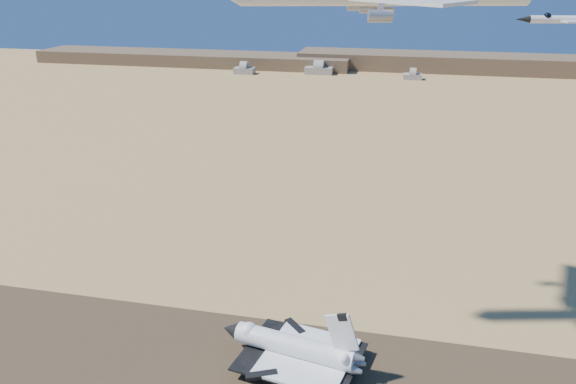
# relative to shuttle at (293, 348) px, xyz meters

# --- Properties ---
(ground) EXTENTS (1200.00, 1200.00, 0.00)m
(ground) POSITION_rel_shuttle_xyz_m (-12.90, -5.00, -5.67)
(ground) COLOR tan
(ground) RESTS_ON ground
(runway) EXTENTS (600.00, 50.00, 0.06)m
(runway) POSITION_rel_shuttle_xyz_m (-12.90, -5.00, -5.64)
(runway) COLOR #4C3C26
(runway) RESTS_ON ground
(ridgeline) EXTENTS (960.00, 90.00, 18.00)m
(ridgeline) POSITION_rel_shuttle_xyz_m (52.42, 522.30, 1.96)
(ridgeline) COLOR brown
(ridgeline) RESTS_ON ground
(hangars) EXTENTS (200.50, 29.50, 30.00)m
(hangars) POSITION_rel_shuttle_xyz_m (-76.90, 473.43, -0.84)
(hangars) COLOR #9F9B8D
(hangars) RESTS_ON ground
(shuttle) EXTENTS (42.87, 31.34, 21.10)m
(shuttle) POSITION_rel_shuttle_xyz_m (0.00, 0.00, 0.00)
(shuttle) COLOR white
(shuttle) RESTS_ON runway
(crew_a) EXTENTS (0.56, 0.76, 1.90)m
(crew_a) POSITION_rel_shuttle_xyz_m (7.58, -7.25, -4.66)
(crew_a) COLOR orange
(crew_a) RESTS_ON runway
(chase_jet_a) EXTENTS (14.38, 8.00, 3.60)m
(chase_jet_a) POSITION_rel_shuttle_xyz_m (51.50, -18.54, 91.45)
(chase_jet_a) COLOR silver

